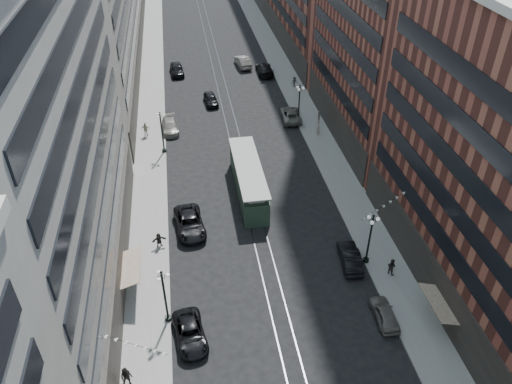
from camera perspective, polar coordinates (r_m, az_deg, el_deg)
ground at (r=68.64m, az=-2.74°, el=7.32°), size 220.00×220.00×0.00m
sidewalk_west at (r=77.38m, az=-11.90°, el=10.10°), size 4.00×180.00×0.15m
sidewalk_east at (r=79.17m, az=4.45°, el=11.38°), size 4.00×180.00×0.15m
rail_west at (r=77.47m, az=-4.17°, el=10.77°), size 0.12×180.00×0.02m
rail_east at (r=77.59m, az=-3.12°, el=10.85°), size 0.12×180.00×0.02m
building_west_mid at (r=39.40m, az=-23.61°, el=4.19°), size 8.00×36.00×28.00m
building_east_mid at (r=41.96m, az=26.37°, el=2.10°), size 8.00×30.00×24.00m
lamppost_sw_far at (r=40.88m, az=-10.41°, el=-11.46°), size 1.03×1.14×5.52m
lamppost_sw_mid at (r=62.54m, az=-10.71°, el=6.89°), size 1.03×1.14×5.52m
lamppost_se_far at (r=46.32m, az=12.88°, el=-5.07°), size 1.03×1.14×5.52m
lamppost_se_mid at (r=68.70m, az=4.95°, el=10.16°), size 1.03×1.14×5.52m
streetcar at (r=54.95m, az=-0.87°, el=1.34°), size 2.81×12.68×3.51m
car_2 at (r=41.20m, az=-7.54°, el=-15.71°), size 2.93×5.24×1.38m
car_4 at (r=43.44m, az=14.47°, el=-13.30°), size 1.76×4.09×1.38m
pedestrian_2 at (r=39.21m, az=-14.57°, el=-19.80°), size 0.98×0.63×1.87m
car_7 at (r=50.72m, az=-7.59°, el=-3.55°), size 3.31×6.16×1.64m
car_8 at (r=68.48m, az=-9.79°, el=7.44°), size 2.36×5.16×1.46m
car_9 at (r=86.02m, az=-9.04°, el=13.68°), size 2.44×5.27×1.75m
car_10 at (r=47.40m, az=10.69°, el=-7.36°), size 2.13×4.87×1.56m
car_11 at (r=70.54m, az=4.00°, el=8.80°), size 2.91×5.62×1.52m
car_12 at (r=85.26m, az=0.98°, el=13.90°), size 2.49×5.99×1.73m
car_13 at (r=75.14m, az=-5.18°, el=10.52°), size 2.15×4.58×1.51m
car_14 at (r=88.19m, az=-1.50°, el=14.67°), size 2.55×5.55×1.76m
pedestrian_5 at (r=49.11m, az=-11.04°, el=-5.39°), size 1.47×0.74×1.52m
pedestrian_6 at (r=67.51m, az=-12.49°, el=7.01°), size 1.20×0.74×1.90m
pedestrian_7 at (r=47.05m, az=15.21°, el=-8.20°), size 0.86×0.93×1.70m
pedestrian_8 at (r=66.61m, az=7.09°, el=7.13°), size 0.75×0.64×1.75m
pedestrian_9 at (r=80.31m, az=4.41°, el=12.44°), size 1.06×0.46×1.62m
pedestrian_extra_2 at (r=69.41m, az=7.19°, el=8.45°), size 0.66×1.19×1.92m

